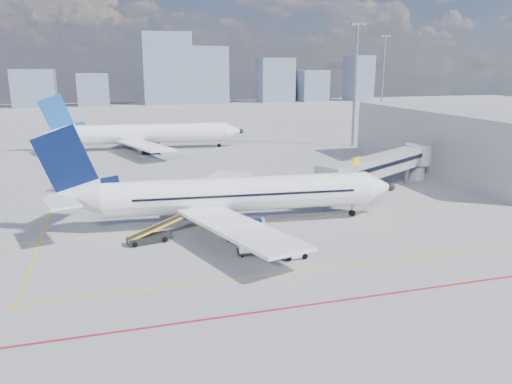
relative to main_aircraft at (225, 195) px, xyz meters
The scene contains 13 objects.
ground 9.25m from the main_aircraft, 82.89° to the right, with size 420.00×420.00×0.00m, color gray.
apron_markings 12.93m from the main_aircraft, 87.73° to the right, with size 90.00×35.12×0.01m.
jet_bridge 25.95m from the main_aircraft, 18.67° to the left, with size 23.55×15.78×6.30m.
terminal_block 44.59m from the main_aircraft, 22.98° to the left, with size 10.00×42.00×10.00m.
floodlight_mast_ne 61.53m from the main_aircraft, 49.90° to the left, with size 3.20×0.61×25.45m.
floodlight_mast_far 105.35m from the main_aircraft, 50.93° to the left, with size 3.20×0.61×25.45m.
distant_skyline 181.78m from the main_aircraft, 87.08° to the left, with size 236.92×15.23×31.62m.
main_aircraft is the anchor object (origin of this frame).
second_aircraft 54.25m from the main_aircraft, 94.99° to the left, with size 41.02×35.70×11.98m.
baggage_tug 12.51m from the main_aircraft, 72.99° to the right, with size 2.22×1.40×1.50m.
cargo_dolly 10.03m from the main_aircraft, 86.15° to the right, with size 3.61×1.97×1.89m.
belt_loader 9.75m from the main_aircraft, 155.75° to the right, with size 5.68×2.43×2.28m.
ramp_worker 12.57m from the main_aircraft, 73.65° to the right, with size 0.62×0.41×1.70m, color yellow.
Camera 1 is at (-12.58, -42.67, 16.85)m, focal length 35.00 mm.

